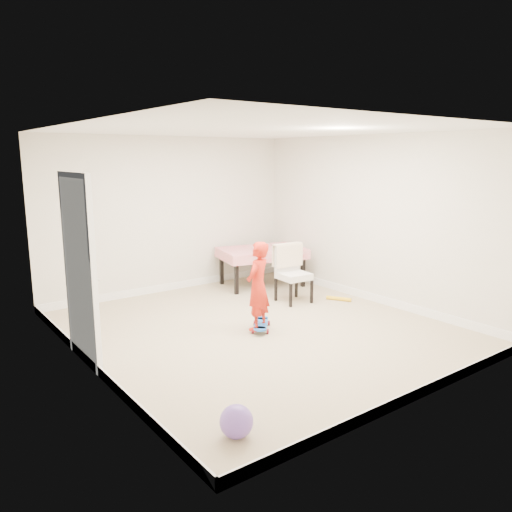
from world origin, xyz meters
TOP-DOWN VIEW (x-y plane):
  - ground at (0.00, 0.00)m, footprint 5.00×5.00m
  - ceiling at (0.00, 0.00)m, footprint 4.50×5.00m
  - wall_back at (0.00, 2.48)m, footprint 4.50×0.04m
  - wall_front at (0.00, -2.48)m, footprint 4.50×0.04m
  - wall_left at (-2.23, 0.00)m, footprint 0.04×5.00m
  - wall_right at (2.23, 0.00)m, footprint 0.04×5.00m
  - door at (-2.22, 0.30)m, footprint 0.11×0.94m
  - baseboard_back at (0.00, 2.49)m, footprint 4.50×0.02m
  - baseboard_front at (0.00, -2.49)m, footprint 4.50×0.02m
  - baseboard_left at (-2.24, 0.00)m, footprint 0.02×5.00m
  - baseboard_right at (2.24, 0.00)m, footprint 0.02×5.00m
  - dining_table at (1.43, 1.80)m, footprint 1.62×1.22m
  - dining_chair at (1.19, 0.67)m, footprint 0.55×0.62m
  - skateboard at (0.00, -0.04)m, footprint 0.57×0.61m
  - child at (-0.08, -0.08)m, footprint 0.51×0.44m
  - balloon at (-1.74, -2.00)m, footprint 0.28×0.28m
  - foam_toy at (1.83, 0.29)m, footprint 0.26×0.37m

SIDE VIEW (x-z plane):
  - ground at x=0.00m, z-range 0.00..0.00m
  - foam_toy at x=1.83m, z-range 0.00..0.06m
  - skateboard at x=0.00m, z-range 0.00..0.09m
  - baseboard_back at x=0.00m, z-range 0.00..0.12m
  - baseboard_front at x=0.00m, z-range 0.00..0.12m
  - baseboard_left at x=-2.24m, z-range 0.00..0.12m
  - baseboard_right at x=2.24m, z-range 0.00..0.12m
  - balloon at x=-1.74m, z-range 0.00..0.28m
  - dining_table at x=1.43m, z-range 0.00..0.67m
  - dining_chair at x=1.19m, z-range 0.00..0.92m
  - child at x=-0.08m, z-range 0.00..1.17m
  - door at x=-2.22m, z-range -0.03..2.08m
  - wall_back at x=0.00m, z-range 0.00..2.60m
  - wall_front at x=0.00m, z-range 0.00..2.60m
  - wall_left at x=-2.23m, z-range 0.00..2.60m
  - wall_right at x=2.23m, z-range 0.00..2.60m
  - ceiling at x=0.00m, z-range 2.56..2.60m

